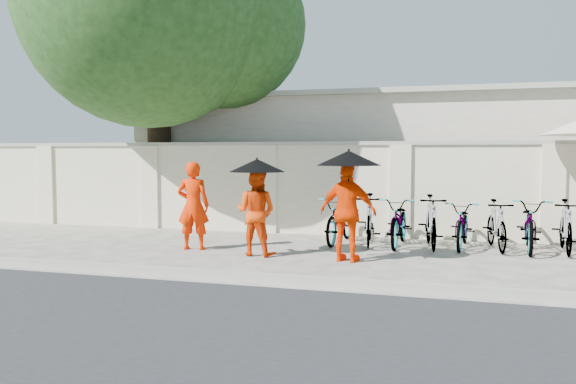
# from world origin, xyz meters

# --- Properties ---
(ground) EXTENTS (80.00, 80.00, 0.00)m
(ground) POSITION_xyz_m (0.00, 0.00, 0.00)
(ground) COLOR #B7AE9D
(kerb) EXTENTS (40.00, 0.16, 0.12)m
(kerb) POSITION_xyz_m (0.00, -1.70, 0.06)
(kerb) COLOR #9B9D8B
(kerb) RESTS_ON ground
(compound_wall) EXTENTS (20.00, 0.30, 2.00)m
(compound_wall) POSITION_xyz_m (1.00, 3.20, 1.00)
(compound_wall) COLOR #F2E9BA
(compound_wall) RESTS_ON ground
(building_behind) EXTENTS (14.00, 6.00, 3.20)m
(building_behind) POSITION_xyz_m (2.00, 7.00, 1.60)
(building_behind) COLOR beige
(building_behind) RESTS_ON ground
(shade_tree) EXTENTS (6.70, 6.20, 8.20)m
(shade_tree) POSITION_xyz_m (-3.66, 2.97, 5.10)
(shade_tree) COLOR #453420
(shade_tree) RESTS_ON ground
(monk_left) EXTENTS (0.68, 0.51, 1.67)m
(monk_left) POSITION_xyz_m (-1.65, 0.50, 0.84)
(monk_left) COLOR #F42700
(monk_left) RESTS_ON ground
(monk_center) EXTENTS (0.81, 0.67, 1.55)m
(monk_center) POSITION_xyz_m (-0.31, 0.25, 0.78)
(monk_center) COLOR #E93A05
(monk_center) RESTS_ON ground
(parasol_center) EXTENTS (0.99, 0.99, 0.84)m
(parasol_center) POSITION_xyz_m (-0.26, 0.17, 1.61)
(parasol_center) COLOR black
(parasol_center) RESTS_ON ground
(monk_right) EXTENTS (1.04, 0.58, 1.68)m
(monk_right) POSITION_xyz_m (1.37, 0.12, 0.84)
(monk_right) COLOR #FF3C00
(monk_right) RESTS_ON ground
(parasol_right) EXTENTS (1.07, 1.07, 0.92)m
(parasol_right) POSITION_xyz_m (1.39, 0.04, 1.74)
(parasol_right) COLOR black
(parasol_right) RESTS_ON ground
(bike_0) EXTENTS (0.77, 1.83, 0.94)m
(bike_0) POSITION_xyz_m (0.89, 2.01, 0.47)
(bike_0) COLOR gray
(bike_0) RESTS_ON ground
(bike_1) EXTENTS (0.65, 1.74, 1.02)m
(bike_1) POSITION_xyz_m (1.49, 1.95, 0.51)
(bike_1) COLOR gray
(bike_1) RESTS_ON ground
(bike_2) EXTENTS (0.73, 1.87, 0.97)m
(bike_2) POSITION_xyz_m (2.08, 1.94, 0.49)
(bike_2) COLOR gray
(bike_2) RESTS_ON ground
(bike_3) EXTENTS (0.68, 1.75, 1.02)m
(bike_3) POSITION_xyz_m (2.68, 1.91, 0.51)
(bike_3) COLOR gray
(bike_3) RESTS_ON ground
(bike_4) EXTENTS (0.79, 1.79, 0.91)m
(bike_4) POSITION_xyz_m (3.28, 2.06, 0.46)
(bike_4) COLOR gray
(bike_4) RESTS_ON ground
(bike_5) EXTENTS (0.64, 1.62, 0.95)m
(bike_5) POSITION_xyz_m (3.87, 2.00, 0.47)
(bike_5) COLOR gray
(bike_5) RESTS_ON ground
(bike_6) EXTENTS (0.83, 1.95, 1.00)m
(bike_6) POSITION_xyz_m (4.47, 2.02, 0.50)
(bike_6) COLOR gray
(bike_6) RESTS_ON ground
(bike_7) EXTENTS (0.58, 1.66, 0.98)m
(bike_7) POSITION_xyz_m (5.06, 2.00, 0.49)
(bike_7) COLOR gray
(bike_7) RESTS_ON ground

